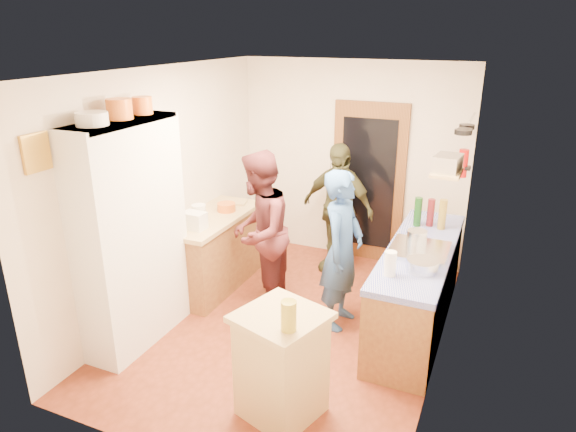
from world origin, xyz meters
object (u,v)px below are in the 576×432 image
Objects in this scene: person_left at (263,231)px; person_hob at (344,252)px; right_counter_base at (417,290)px; hutch_body at (132,236)px; person_back at (338,209)px; island_base at (281,367)px.

person_hob is at bearing 76.39° from person_left.
person_hob reaches higher than right_counter_base.
right_counter_base is 1.32× the size of person_hob.
person_hob is (-0.71, -0.28, 0.42)m from right_counter_base.
hutch_body reaches higher than person_left.
right_counter_base is 0.87m from person_hob.
person_left is 1.26m from person_back.
island_base is at bearing -113.28° from right_counter_base.
person_left is (-0.90, 1.52, 0.46)m from island_base.
person_hob is at bearing 29.74° from hutch_body.
person_left is at bearing -172.57° from right_counter_base.
person_hob is (1.79, 1.02, -0.26)m from hutch_body.
hutch_body is 1.00× the size of right_counter_base.
person_back is at bearing 99.16° from island_base.
right_counter_base is 1.57m from person_back.
person_hob is at bearing -158.63° from right_counter_base.
island_base is (-0.75, -1.74, 0.01)m from right_counter_base.
person_hob is at bearing -57.32° from person_back.
hutch_body is at bearing -108.53° from person_back.
hutch_body is at bearing 123.37° from person_hob.
person_left is (-0.94, 0.06, 0.05)m from person_hob.
island_base is 0.48× the size of person_left.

